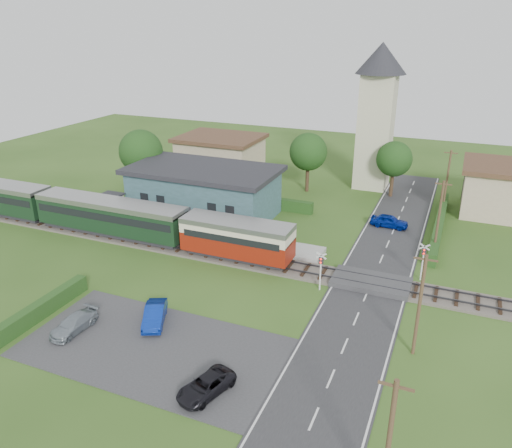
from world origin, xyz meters
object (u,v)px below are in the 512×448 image
at_px(car_park_silver, 74,324).
at_px(pedestrian_near, 243,233).
at_px(crossing_signal_near, 321,266).
at_px(crossing_signal_far, 423,256).
at_px(church_tower, 378,106).
at_px(car_park_dark, 206,386).
at_px(house_west, 221,156).
at_px(train, 85,211).
at_px(car_park_blue, 155,315).
at_px(station_building, 204,191).
at_px(car_on_road, 389,221).
at_px(house_east, 503,189).
at_px(equipment_hut, 111,206).
at_px(pedestrian_far, 118,211).

height_order(car_park_silver, pedestrian_near, pedestrian_near).
xyz_separation_m(crossing_signal_near, crossing_signal_far, (7.20, 4.80, 0.00)).
distance_m(church_tower, car_park_dark, 43.59).
height_order(house_west, crossing_signal_far, house_west).
bearing_deg(train, pedestrian_near, 10.10).
xyz_separation_m(car_park_blue, pedestrian_near, (0.31, 14.36, 0.65)).
relative_size(station_building, crossing_signal_near, 4.88).
bearing_deg(car_park_dark, train, 160.86).
distance_m(car_on_road, car_park_blue, 27.37).
relative_size(church_tower, car_park_blue, 4.63).
relative_size(train, crossing_signal_far, 13.18).
height_order(train, car_park_blue, train).
distance_m(car_park_blue, car_park_silver, 5.44).
height_order(train, church_tower, church_tower).
xyz_separation_m(station_building, pedestrian_near, (7.36, -6.14, -1.33)).
distance_m(car_park_silver, pedestrian_near, 18.03).
relative_size(house_east, car_park_silver, 2.38).
bearing_deg(house_west, crossing_signal_far, -35.77).
distance_m(station_building, house_east, 32.70).
bearing_deg(house_east, car_park_blue, -124.42).
xyz_separation_m(equipment_hut, church_tower, (23.00, 22.80, 8.48)).
bearing_deg(station_building, car_on_road, 11.45).
relative_size(church_tower, house_east, 2.00).
height_order(equipment_hut, station_building, station_building).
bearing_deg(crossing_signal_far, car_park_dark, -117.49).
height_order(station_building, train, station_building).
distance_m(station_building, pedestrian_near, 9.67).
bearing_deg(car_park_blue, car_park_silver, -171.46).
bearing_deg(house_east, pedestrian_far, -152.82).
xyz_separation_m(crossing_signal_far, pedestrian_near, (-16.24, 0.46, -0.78)).
xyz_separation_m(house_east, car_park_blue, (-22.96, -33.50, -2.09)).
xyz_separation_m(car_on_road, pedestrian_far, (-26.37, -9.91, 0.73)).
height_order(equipment_hut, car_park_blue, equipment_hut).
bearing_deg(pedestrian_near, station_building, -43.34).
relative_size(church_tower, house_west, 1.63).
xyz_separation_m(car_park_dark, pedestrian_near, (-6.41, 19.36, 0.77)).
bearing_deg(church_tower, house_east, -14.93).
bearing_deg(station_building, car_park_silver, -83.92).
bearing_deg(car_park_blue, pedestrian_far, 109.17).
xyz_separation_m(crossing_signal_near, car_on_road, (2.99, 15.33, -1.45)).
bearing_deg(car_park_dark, car_park_silver, -172.92).
height_order(station_building, car_on_road, station_building).
xyz_separation_m(car_park_blue, car_park_silver, (-4.54, -2.99, -0.09)).
height_order(car_on_road, car_park_blue, car_on_road).
relative_size(crossing_signal_far, car_park_dark, 0.89).
distance_m(equipment_hut, car_park_blue, 21.06).
relative_size(train, car_park_blue, 11.38).
bearing_deg(train, equipment_hut, 78.02).
xyz_separation_m(equipment_hut, pedestrian_far, (1.02, -0.18, -0.33)).
distance_m(equipment_hut, car_park_silver, 20.60).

